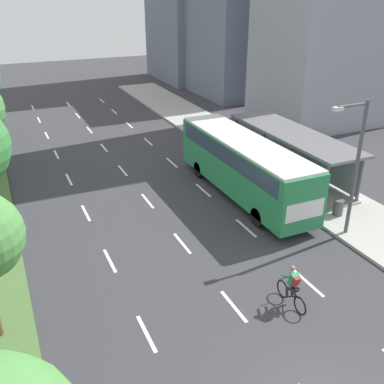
{
  "coord_description": "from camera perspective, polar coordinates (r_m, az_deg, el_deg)",
  "views": [
    {
      "loc": [
        -6.94,
        -6.03,
        11.06
      ],
      "look_at": [
        1.74,
        13.04,
        1.2
      ],
      "focal_mm": 41.12,
      "sensor_mm": 36.0,
      "label": 1
    }
  ],
  "objects": [
    {
      "name": "cyclist",
      "position": [
        17.26,
        12.86,
        -12.04
      ],
      "size": [
        0.46,
        1.82,
        1.71
      ],
      "color": "black",
      "rests_on": "ground"
    },
    {
      "name": "bus_shelter",
      "position": [
        28.08,
        13.18,
        5.42
      ],
      "size": [
        2.9,
        10.3,
        2.86
      ],
      "color": "gray",
      "rests_on": "sidewalk_right"
    },
    {
      "name": "building_mid_right",
      "position": [
        50.76,
        5.92,
        20.73
      ],
      "size": [
        8.82,
        10.94,
        14.42
      ],
      "primitive_type": "cube",
      "color": "slate",
      "rests_on": "ground"
    },
    {
      "name": "trash_bin",
      "position": [
        24.16,
        18.44,
        -1.91
      ],
      "size": [
        0.52,
        0.52,
        0.85
      ],
      "primitive_type": "cylinder",
      "color": "#4C4C51",
      "rests_on": "sidewalk_right"
    },
    {
      "name": "lane_divider_right",
      "position": [
        28.26,
        -0.73,
        2.17
      ],
      "size": [
        0.14,
        46.58,
        0.01
      ],
      "color": "white",
      "rests_on": "ground"
    },
    {
      "name": "streetlight",
      "position": [
        21.18,
        20.34,
        3.8
      ],
      "size": [
        1.91,
        0.24,
        6.5
      ],
      "color": "#4C4C51",
      "rests_on": "sidewalk_right"
    },
    {
      "name": "sidewalk_right",
      "position": [
        32.56,
        7.01,
        5.3
      ],
      "size": [
        4.5,
        52.0,
        0.15
      ],
      "primitive_type": "cube",
      "color": "#ADAAA3",
      "rests_on": "ground"
    },
    {
      "name": "lane_divider_center",
      "position": [
        27.16,
        -7.51,
        0.96
      ],
      "size": [
        0.14,
        46.58,
        0.01
      ],
      "color": "white",
      "rests_on": "ground"
    },
    {
      "name": "lane_divider_left",
      "position": [
        26.48,
        -14.73,
        -0.35
      ],
      "size": [
        0.14,
        46.58,
        0.01
      ],
      "color": "white",
      "rests_on": "ground"
    },
    {
      "name": "bus",
      "position": [
        24.94,
        6.67,
        3.9
      ],
      "size": [
        2.54,
        11.29,
        3.37
      ],
      "color": "#28844C",
      "rests_on": "ground"
    }
  ]
}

